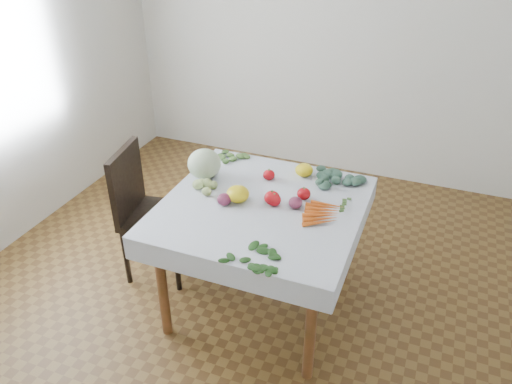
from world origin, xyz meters
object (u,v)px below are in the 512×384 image
(table, at_px, (262,219))
(heirloom_back, at_px, (304,170))
(cabbage, at_px, (204,164))
(carrot_bunch, at_px, (322,213))
(chair, at_px, (144,205))

(table, distance_m, heirloom_back, 0.46)
(cabbage, bearing_deg, carrot_bunch, -10.61)
(chair, height_order, carrot_bunch, chair)
(table, xyz_separation_m, cabbage, (-0.45, 0.17, 0.20))
(cabbage, bearing_deg, heirloom_back, 23.33)
(chair, relative_size, heirloom_back, 8.15)
(chair, height_order, heirloom_back, chair)
(carrot_bunch, bearing_deg, chair, 178.56)
(cabbage, bearing_deg, table, -20.78)
(cabbage, distance_m, heirloom_back, 0.63)
(heirloom_back, bearing_deg, table, -106.54)
(heirloom_back, distance_m, carrot_bunch, 0.46)
(table, bearing_deg, heirloom_back, 73.46)
(cabbage, height_order, heirloom_back, cabbage)
(table, distance_m, carrot_bunch, 0.37)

